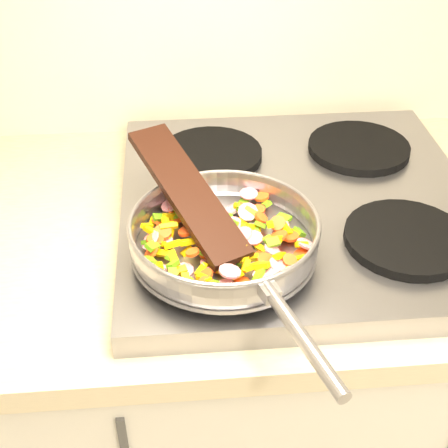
{
  "coord_description": "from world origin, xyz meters",
  "views": [
    {
      "loc": [
        -0.9,
        0.8,
        1.53
      ],
      "look_at": [
        -0.84,
        1.51,
        1.0
      ],
      "focal_mm": 50.0,
      "sensor_mm": 36.0,
      "label": 1
    }
  ],
  "objects": [
    {
      "name": "vegetable_heap",
      "position": [
        -0.85,
        1.51,
        0.98
      ],
      "size": [
        0.26,
        0.26,
        0.05
      ],
      "color": "#EABB07",
      "rests_on": "saute_pan"
    },
    {
      "name": "grate_bl",
      "position": [
        -0.84,
        1.81,
        0.95
      ],
      "size": [
        0.19,
        0.19,
        0.02
      ],
      "primitive_type": "cylinder",
      "color": "black",
      "rests_on": "cooktop"
    },
    {
      "name": "cooktop",
      "position": [
        -0.7,
        1.67,
        0.92
      ],
      "size": [
        0.6,
        0.6,
        0.04
      ],
      "primitive_type": "cube",
      "color": "#939399",
      "rests_on": "counter_top"
    },
    {
      "name": "grate_fl",
      "position": [
        -0.84,
        1.52,
        0.95
      ],
      "size": [
        0.19,
        0.19,
        0.02
      ],
      "primitive_type": "cylinder",
      "color": "black",
      "rests_on": "cooktop"
    },
    {
      "name": "wooden_spatula",
      "position": [
        -0.89,
        1.58,
        1.02
      ],
      "size": [
        0.18,
        0.28,
        0.09
      ],
      "primitive_type": "cube",
      "rotation": [
        0.0,
        -0.27,
        2.02
      ],
      "color": "black",
      "rests_on": "saute_pan"
    },
    {
      "name": "grate_fr",
      "position": [
        -0.56,
        1.52,
        0.95
      ],
      "size": [
        0.19,
        0.19,
        0.02
      ],
      "primitive_type": "cylinder",
      "color": "black",
      "rests_on": "cooktop"
    },
    {
      "name": "saute_pan",
      "position": [
        -0.84,
        1.51,
        0.99
      ],
      "size": [
        0.31,
        0.47,
        0.05
      ],
      "rotation": [
        0.0,
        0.0,
        0.31
      ],
      "color": "#9E9EA5",
      "rests_on": "grate_fl"
    },
    {
      "name": "grate_br",
      "position": [
        -0.56,
        1.81,
        0.95
      ],
      "size": [
        0.19,
        0.19,
        0.02
      ],
      "primitive_type": "cylinder",
      "color": "black",
      "rests_on": "cooktop"
    }
  ]
}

